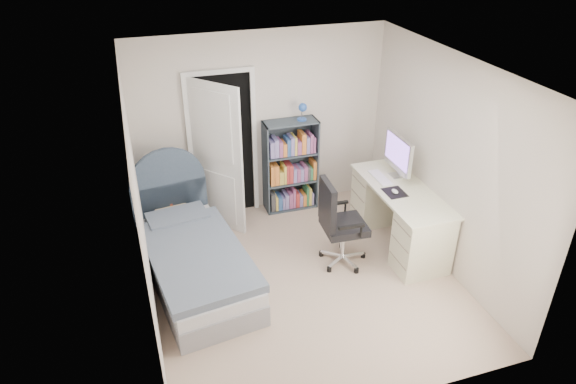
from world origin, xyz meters
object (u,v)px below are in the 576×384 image
object	(u,v)px
bed	(193,258)
office_chair	(337,220)
floor_lamp	(209,178)
bookcase	(291,169)
nightstand	(170,209)
desk	(399,213)

from	to	relation	value
bed	office_chair	world-z (taller)	bed
floor_lamp	office_chair	bearing A→B (deg)	-49.30
floor_lamp	bookcase	world-z (taller)	bookcase
bookcase	floor_lamp	bearing A→B (deg)	178.12
nightstand	floor_lamp	size ratio (longest dim) A/B	0.38
bookcase	nightstand	bearing A→B (deg)	-173.20
desk	bed	bearing A→B (deg)	178.54
nightstand	office_chair	size ratio (longest dim) A/B	0.52
nightstand	office_chair	xyz separation A→B (m)	(1.83, -1.22, 0.23)
bed	desk	distance (m)	2.59
floor_lamp	desk	xyz separation A→B (m)	(2.16, -1.31, -0.19)
bed	nightstand	size ratio (longest dim) A/B	3.77
bed	nightstand	world-z (taller)	bed
nightstand	desk	size ratio (longest dim) A/B	0.35
nightstand	office_chair	world-z (taller)	office_chair
nightstand	bookcase	bearing A→B (deg)	6.80
floor_lamp	desk	distance (m)	2.54
floor_lamp	nightstand	bearing A→B (deg)	-157.06
floor_lamp	bookcase	xyz separation A→B (m)	(1.14, -0.04, -0.01)
office_chair	bed	bearing A→B (deg)	172.71
desk	office_chair	distance (m)	0.93
desk	office_chair	world-z (taller)	desk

